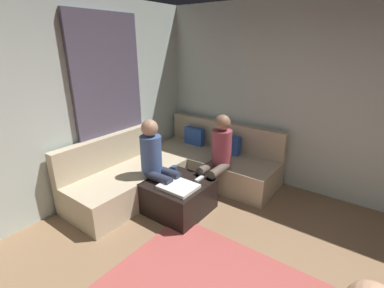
# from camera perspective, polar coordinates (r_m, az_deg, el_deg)

# --- Properties ---
(wall_back) EXTENTS (6.00, 0.12, 2.70)m
(wall_back) POSITION_cam_1_polar(r_m,az_deg,el_deg) (4.14, 30.58, 6.91)
(wall_back) COLOR silver
(wall_back) RESTS_ON ground_plane
(wall_left) EXTENTS (0.12, 6.00, 2.70)m
(wall_left) POSITION_cam_1_polar(r_m,az_deg,el_deg) (3.59, -34.36, 4.51)
(wall_left) COLOR silver
(wall_left) RESTS_ON ground_plane
(curtain_panel) EXTENTS (0.06, 1.10, 2.50)m
(curtain_panel) POSITION_cam_1_polar(r_m,az_deg,el_deg) (4.12, -16.62, 7.43)
(curtain_panel) COLOR #595166
(curtain_panel) RESTS_ON ground_plane
(sectional_couch) EXTENTS (2.10, 2.55, 0.87)m
(sectional_couch) POSITION_cam_1_polar(r_m,az_deg,el_deg) (4.29, -2.88, -4.96)
(sectional_couch) COLOR #C6B593
(sectional_couch) RESTS_ON ground_plane
(ottoman) EXTENTS (0.76, 0.76, 0.42)m
(ottoman) POSITION_cam_1_polar(r_m,az_deg,el_deg) (3.69, -2.82, -10.76)
(ottoman) COLOR black
(ottoman) RESTS_ON ground_plane
(folded_blanket) EXTENTS (0.44, 0.36, 0.04)m
(folded_blanket) POSITION_cam_1_polar(r_m,az_deg,el_deg) (3.44, -2.85, -8.83)
(folded_blanket) COLOR white
(folded_blanket) RESTS_ON ottoman
(coffee_mug) EXTENTS (0.08, 0.08, 0.10)m
(coffee_mug) POSITION_cam_1_polar(r_m,az_deg,el_deg) (3.81, -3.75, -5.28)
(coffee_mug) COLOR #334C72
(coffee_mug) RESTS_ON ottoman
(game_remote) EXTENTS (0.05, 0.15, 0.02)m
(game_remote) POSITION_cam_1_polar(r_m,az_deg,el_deg) (3.63, 1.55, -7.21)
(game_remote) COLOR white
(game_remote) RESTS_ON ottoman
(person_on_couch_back) EXTENTS (0.30, 0.60, 1.20)m
(person_on_couch_back) POSITION_cam_1_polar(r_m,az_deg,el_deg) (3.82, 5.38, -2.12)
(person_on_couch_back) COLOR brown
(person_on_couch_back) RESTS_ON ground_plane
(person_on_couch_side) EXTENTS (0.60, 0.30, 1.20)m
(person_on_couch_side) POSITION_cam_1_polar(r_m,az_deg,el_deg) (3.63, -7.34, -3.50)
(person_on_couch_side) COLOR #2D3347
(person_on_couch_side) RESTS_ON ground_plane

